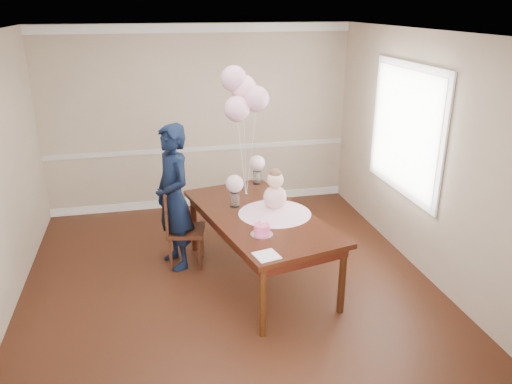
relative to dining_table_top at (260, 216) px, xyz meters
name	(u,v)px	position (x,y,z in m)	size (l,w,h in m)	color
floor	(230,287)	(-0.37, -0.14, -0.77)	(4.50, 5.00, 0.00)	black
ceiling	(225,33)	(-0.37, -0.14, 1.93)	(4.50, 5.00, 0.02)	white
wall_back	(199,119)	(-0.37, 2.36, 0.58)	(4.50, 0.02, 2.70)	tan
wall_front	(303,311)	(-0.37, -2.64, 0.58)	(4.50, 0.02, 2.70)	tan
wall_right	(428,158)	(1.88, -0.14, 0.58)	(0.02, 5.00, 2.70)	tan
chair_rail_trim	(201,149)	(-0.37, 2.35, 0.13)	(4.50, 0.02, 0.07)	silver
crown_molding	(196,28)	(-0.37, 2.35, 1.86)	(4.50, 0.02, 0.12)	white
baseboard_trim	(203,201)	(-0.37, 2.35, -0.71)	(4.50, 0.02, 0.12)	white
window_frame	(406,130)	(1.86, 0.36, 0.78)	(0.02, 1.66, 1.56)	white
window_blinds	(404,130)	(1.84, 0.36, 0.78)	(0.01, 1.50, 1.40)	white
dining_table_top	(260,216)	(0.00, 0.00, 0.00)	(1.06, 2.11, 0.05)	black
table_apron	(260,223)	(0.00, 0.00, -0.08)	(0.95, 2.01, 0.11)	black
table_leg_fl	(263,302)	(-0.21, -1.05, -0.40)	(0.07, 0.07, 0.74)	black
table_leg_fr	(342,280)	(0.65, -0.85, -0.40)	(0.07, 0.07, 0.74)	black
table_leg_bl	(194,223)	(-0.65, 0.85, -0.40)	(0.07, 0.07, 0.74)	black
table_leg_br	(257,211)	(0.21, 1.05, -0.40)	(0.07, 0.07, 0.74)	black
baby_skirt	(275,209)	(0.17, -0.02, 0.08)	(0.80, 0.80, 0.11)	#FFBBDA
baby_torso	(275,197)	(0.17, -0.02, 0.22)	(0.25, 0.25, 0.25)	#FFA1C6
baby_head	(275,180)	(0.17, -0.02, 0.42)	(0.18, 0.18, 0.18)	beige
baby_hair	(275,174)	(0.17, -0.02, 0.48)	(0.13, 0.13, 0.13)	brown
cake_platter	(262,234)	(-0.10, -0.51, 0.03)	(0.23, 0.23, 0.01)	silver
birthday_cake	(262,229)	(-0.10, -0.51, 0.09)	(0.16, 0.16, 0.11)	#FF5095
cake_flower_a	(262,223)	(-0.10, -0.51, 0.16)	(0.03, 0.03, 0.03)	silver
cake_flower_b	(264,222)	(-0.07, -0.48, 0.16)	(0.03, 0.03, 0.03)	white
rose_vase_near	(235,200)	(-0.23, 0.27, 0.11)	(0.11, 0.11, 0.17)	silver
roses_near	(235,184)	(-0.23, 0.27, 0.30)	(0.20, 0.20, 0.20)	beige
rose_vase_far	(257,177)	(0.19, 0.96, 0.11)	(0.11, 0.11, 0.17)	white
roses_far	(257,163)	(0.19, 0.96, 0.30)	(0.20, 0.20, 0.20)	silver
napkin	(267,256)	(-0.16, -0.96, 0.03)	(0.21, 0.21, 0.01)	white
balloon_weight	(246,194)	(-0.03, 0.59, 0.04)	(0.04, 0.04, 0.02)	silver
balloon_a	(237,109)	(-0.13, 0.57, 1.08)	(0.30, 0.30, 0.30)	#EFA9C7
balloon_b	(256,99)	(0.09, 0.56, 1.19)	(0.30, 0.30, 0.30)	#D99AB4
balloon_c	(243,88)	(-0.03, 0.70, 1.29)	(0.30, 0.30, 0.30)	#FFB4C8
balloon_d	(234,79)	(-0.14, 0.69, 1.40)	(0.30, 0.30, 0.30)	#D999B4
balloon_ribbon_a	(242,160)	(-0.08, 0.58, 0.48)	(0.00, 0.00, 0.89)	white
balloon_ribbon_b	(251,155)	(0.03, 0.58, 0.53)	(0.00, 0.00, 0.99)	white
balloon_ribbon_c	(245,149)	(-0.03, 0.64, 0.59)	(0.00, 0.00, 1.10)	white
balloon_ribbon_d	(240,145)	(-0.08, 0.64, 0.64)	(0.00, 0.00, 1.20)	white
dining_chair_seat	(186,231)	(-0.78, 0.52, -0.34)	(0.42, 0.42, 0.05)	#3B1B10
chair_leg_fl	(171,255)	(-0.98, 0.39, -0.56)	(0.04, 0.04, 0.41)	#3D1E10
chair_leg_fr	(200,254)	(-0.64, 0.32, -0.56)	(0.04, 0.04, 0.41)	#34170E
chair_leg_bl	(174,241)	(-0.91, 0.72, -0.56)	(0.04, 0.04, 0.41)	#3E2111
chair_leg_br	(202,241)	(-0.58, 0.66, -0.56)	(0.04, 0.04, 0.41)	#3A2210
chair_back_post_l	(166,215)	(-1.00, 0.39, -0.06)	(0.04, 0.04, 0.54)	#3D1E10
chair_back_post_r	(170,204)	(-0.93, 0.73, -0.06)	(0.04, 0.04, 0.54)	#3E1911
chair_slat_low	(169,218)	(-0.97, 0.56, -0.17)	(0.03, 0.38, 0.05)	#3D2310
chair_slat_mid	(168,206)	(-0.97, 0.56, -0.02)	(0.03, 0.38, 0.05)	black
chair_slat_top	(167,194)	(-0.97, 0.56, 0.13)	(0.03, 0.38, 0.05)	#33150D
woman	(173,198)	(-0.90, 0.53, 0.10)	(0.63, 0.42, 1.72)	black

